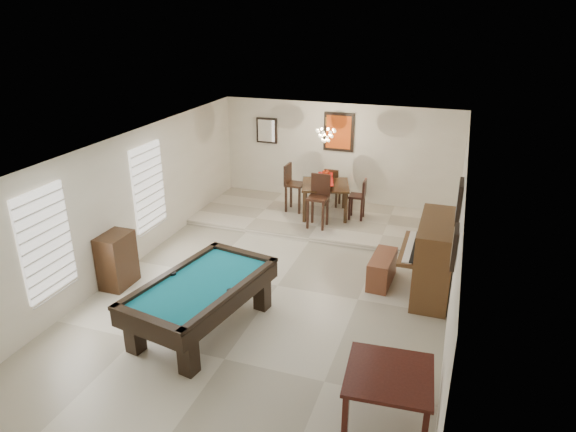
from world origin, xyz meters
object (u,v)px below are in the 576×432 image
Objects in this scene: upright_piano at (425,256)px; dining_chair_north at (333,187)px; flower_vase at (326,174)px; chandelier at (326,131)px; dining_chair_south at (318,202)px; pool_table at (202,306)px; dining_table at (325,197)px; square_table at (387,397)px; piano_bench at (382,269)px; apothecary_chest at (117,260)px; dining_chair_west at (295,188)px; dining_chair_east at (357,199)px.

upright_piano is 1.70× the size of dining_chair_north.
chandelier is at bearing -84.51° from flower_vase.
pool_table is at bearing -97.75° from dining_chair_south.
dining_chair_south reaches higher than pool_table.
dining_table is at bearing 97.13° from flower_vase.
dining_chair_south is at bearing 114.23° from square_table.
pool_table is 2.23× the size of dining_table.
apothecary_chest is at bearing -160.03° from piano_bench.
dining_table is 0.71m from dining_chair_north.
upright_piano is 1.65× the size of apothecary_chest.
dining_chair_west reaches higher than dining_table.
dining_chair_south is 1.03× the size of dining_chair_west.
square_table is at bearing -64.55° from dining_chair_south.
flower_vase is at bearing 133.18° from upright_piano.
dining_table is 0.76m from dining_chair_east.
apothecary_chest reaches higher than pool_table.
pool_table is 5.05m from dining_table.
flower_vase is 0.88m from dining_chair_west.
dining_chair_west is at bearing 176.95° from flower_vase.
square_table is at bearing -19.03° from apothecary_chest.
dining_chair_west is at bearing 176.95° from dining_table.
flower_vase is at bearing 111.76° from square_table.
chandelier reaches higher than pool_table.
dining_chair_west reaches higher than square_table.
flower_vase reaches higher than piano_bench.
square_table is 0.89× the size of dining_chair_west.
pool_table is at bearing -19.29° from apothecary_chest.
dining_chair_east reaches higher than piano_bench.
dining_chair_south is at bearing 51.77° from apothecary_chest.
dining_chair_north is 0.84× the size of dining_chair_west.
dining_chair_south is at bearing -88.59° from chandelier.
dining_table is 0.94× the size of dining_chair_west.
pool_table is 5.10m from flower_vase.
dining_chair_south is (0.03, -0.75, -0.41)m from flower_vase.
dining_table is 0.77m from dining_chair_south.
square_table is 6.61m from chandelier.
chandelier is at bearing 92.63° from dining_chair_south.
apothecary_chest is at bearing 171.28° from pool_table.
flower_vase is 0.19× the size of dining_chair_south.
dining_chair_south is 1.23× the size of dining_chair_north.
pool_table is at bearing 86.51° from dining_chair_north.
dining_chair_north reaches higher than apothecary_chest.
apothecary_chest is at bearing -163.42° from upright_piano.
dining_chair_north reaches higher than dining_table.
flower_vase reaches higher than apothecary_chest.
dining_chair_east is at bearing 47.97° from dining_chair_south.
dining_table is 4.91× the size of flower_vase.
dining_chair_south is 1.12m from dining_chair_west.
upright_piano is 1.71× the size of piano_bench.
upright_piano is 3.88m from chandelier.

